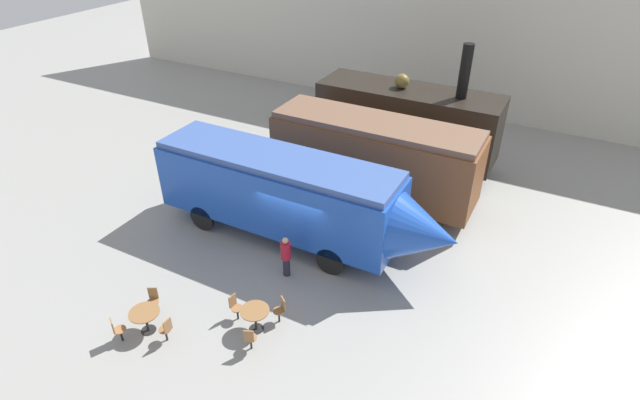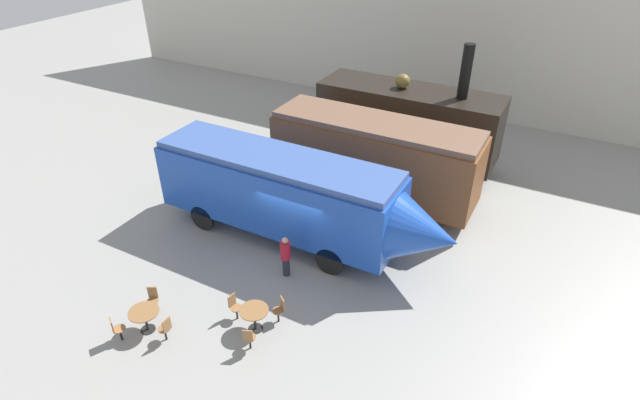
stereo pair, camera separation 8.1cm
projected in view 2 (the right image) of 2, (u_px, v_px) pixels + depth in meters
ground_plane at (302, 249)px, 18.05m from camera, size 80.00×80.00×0.00m
backdrop_wall at (441, 30)px, 26.94m from camera, size 44.00×0.15×9.00m
steam_locomotive at (408, 120)px, 22.58m from camera, size 8.12×2.50×5.83m
passenger_coach_wooden at (375, 156)px, 19.83m from camera, size 8.25×2.45×3.51m
streamlined_locomotive at (298, 195)px, 17.47m from camera, size 11.03×2.41×3.29m
cafe_table_near at (144, 315)px, 14.46m from camera, size 0.89×0.89×0.75m
cafe_table_mid at (254, 314)px, 14.48m from camera, size 0.86×0.86×0.77m
cafe_chair_0 at (153, 298)px, 15.19m from camera, size 0.39×0.40×0.87m
cafe_chair_1 at (116, 328)px, 14.15m from camera, size 0.39×0.40×0.87m
cafe_chair_2 at (166, 328)px, 14.16m from camera, size 0.36×0.36×0.87m
cafe_chair_3 at (234, 305)px, 14.92m from camera, size 0.37×0.36×0.87m
cafe_chair_4 at (249, 338)px, 13.86m from camera, size 0.38×0.40×0.87m
cafe_chair_5 at (280, 308)px, 14.82m from camera, size 0.40×0.40×0.87m
visitor_person at (286, 255)px, 16.43m from camera, size 0.34×0.34×1.53m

